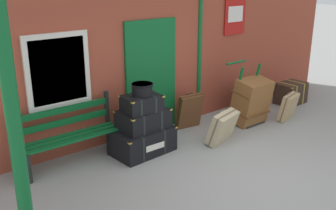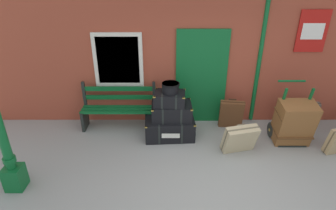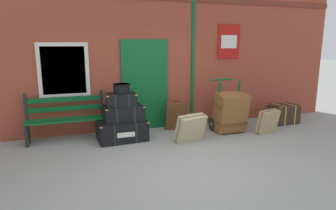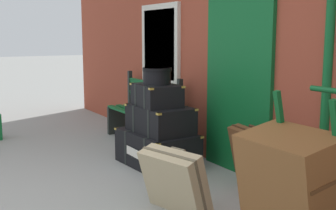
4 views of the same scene
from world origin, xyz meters
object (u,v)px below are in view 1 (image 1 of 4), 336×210
at_px(lamp_post, 19,163).
at_px(platform_bench, 70,137).
at_px(steamer_trunk_top, 142,103).
at_px(suitcase_charcoal, 189,111).
at_px(suitcase_umber, 244,96).
at_px(large_brown_trunk, 251,101).
at_px(round_hatbox, 142,89).
at_px(porters_trolley, 244,108).
at_px(suitcase_beige, 222,127).
at_px(suitcase_slate, 288,107).
at_px(corner_trunk, 291,93).
at_px(steamer_trunk_base, 142,141).
at_px(steamer_trunk_middle, 143,119).

distance_m(lamp_post, platform_bench, 2.48).
bearing_deg(steamer_trunk_top, suitcase_charcoal, 13.87).
height_order(platform_bench, suitcase_umber, platform_bench).
bearing_deg(large_brown_trunk, round_hatbox, 173.90).
relative_size(porters_trolley, suitcase_beige, 1.72).
relative_size(platform_bench, suitcase_slate, 2.71).
distance_m(steamer_trunk_top, corner_trunk, 4.21).
distance_m(platform_bench, large_brown_trunk, 3.59).
relative_size(round_hatbox, suitcase_charcoal, 0.50).
distance_m(suitcase_slate, suitcase_charcoal, 2.10).
relative_size(lamp_post, steamer_trunk_base, 2.98).
distance_m(large_brown_trunk, corner_trunk, 1.77).
bearing_deg(steamer_trunk_base, porters_trolley, -2.11).
height_order(suitcase_slate, suitcase_umber, suitcase_umber).
bearing_deg(steamer_trunk_base, steamer_trunk_middle, 28.53).
xyz_separation_m(steamer_trunk_base, suitcase_charcoal, (1.34, 0.33, 0.13)).
bearing_deg(corner_trunk, porters_trolley, -176.78).
bearing_deg(lamp_post, steamer_trunk_middle, 31.83).
relative_size(steamer_trunk_middle, corner_trunk, 1.17).
height_order(steamer_trunk_top, large_brown_trunk, steamer_trunk_top).
distance_m(platform_bench, porters_trolley, 3.57).
bearing_deg(porters_trolley, large_brown_trunk, -90.00).
bearing_deg(suitcase_charcoal, steamer_trunk_top, -166.13).
relative_size(platform_bench, suitcase_beige, 2.31).
bearing_deg(suitcase_umber, large_brown_trunk, -128.62).
relative_size(suitcase_charcoal, suitcase_umber, 1.04).
xyz_separation_m(porters_trolley, suitcase_umber, (0.48, 0.43, 0.06)).
distance_m(porters_trolley, suitcase_beige, 1.21).
relative_size(steamer_trunk_top, suitcase_slate, 1.09).
bearing_deg(large_brown_trunk, platform_bench, 169.33).
height_order(lamp_post, round_hatbox, lamp_post).
height_order(platform_bench, steamer_trunk_middle, platform_bench).
relative_size(large_brown_trunk, suitcase_beige, 1.36).
relative_size(steamer_trunk_middle, suitcase_charcoal, 1.18).
xyz_separation_m(steamer_trunk_base, suitcase_umber, (2.91, 0.34, 0.12)).
relative_size(porters_trolley, suitcase_umber, 1.77).
relative_size(platform_bench, steamer_trunk_middle, 1.94).
bearing_deg(steamer_trunk_top, corner_trunk, 0.18).
bearing_deg(suitcase_slate, large_brown_trunk, 157.51).
height_order(round_hatbox, suitcase_charcoal, round_hatbox).
xyz_separation_m(lamp_post, platform_bench, (1.37, 1.93, -0.75)).
bearing_deg(suitcase_umber, steamer_trunk_top, -173.33).
bearing_deg(lamp_post, suitcase_charcoal, 26.03).
relative_size(round_hatbox, corner_trunk, 0.49).
bearing_deg(suitcase_charcoal, suitcase_beige, -91.01).
bearing_deg(steamer_trunk_top, suitcase_umber, 6.67).
distance_m(platform_bench, suitcase_beige, 2.61).
distance_m(porters_trolley, suitcase_slate, 0.94).
bearing_deg(large_brown_trunk, suitcase_umber, 51.38).
distance_m(steamer_trunk_base, suitcase_beige, 1.44).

